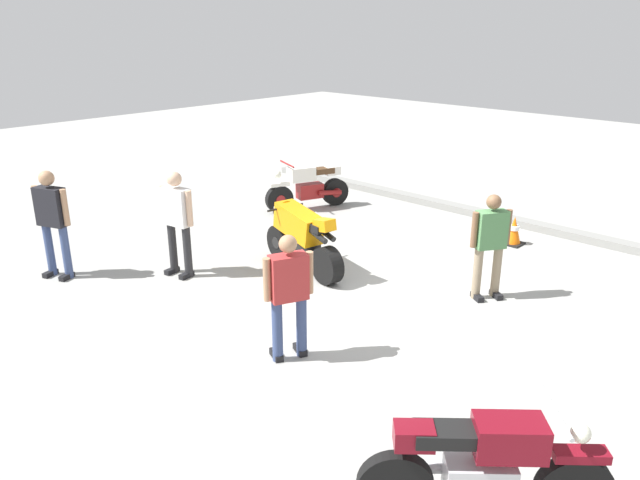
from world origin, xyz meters
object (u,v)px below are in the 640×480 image
Objects in this scene: motorcycle_maroon_cruiser at (485,468)px; person_in_green_shirt at (490,241)px; person_in_red_shirt at (289,291)px; person_in_black_shirt at (52,217)px; traffic_cone at (514,231)px; motorcycle_orange_sportbike at (302,236)px; motorcycle_cream_vintage at (308,187)px; person_in_white_shirt at (177,217)px.

motorcycle_maroon_cruiser is 4.50m from person_in_green_shirt.
person_in_red_shirt is 0.91× the size of person_in_black_shirt.
traffic_cone is at bearing -67.85° from person_in_red_shirt.
person_in_black_shirt is (-7.55, -0.06, 0.49)m from motorcycle_maroon_cruiser.
motorcycle_orange_sportbike is 2.99m from person_in_green_shirt.
person_in_green_shirt is (2.75, 1.13, 0.30)m from motorcycle_orange_sportbike.
motorcycle_maroon_cruiser is 3.09× the size of traffic_cone.
motorcycle_cream_vintage is 9.05m from motorcycle_maroon_cruiser.
person_in_red_shirt reaches higher than person_in_green_shirt.
person_in_green_shirt is at bearing -81.97° from person_in_red_shirt.
person_in_black_shirt is 3.30× the size of traffic_cone.
person_in_black_shirt is at bearing 17.49° from motorcycle_cream_vintage.
motorcycle_cream_vintage is 6.33m from person_in_red_shirt.
motorcycle_cream_vintage is 1.18× the size of person_in_red_shirt.
motorcycle_maroon_cruiser is at bearing 160.03° from motorcycle_orange_sportbike.
motorcycle_maroon_cruiser reaches higher than motorcycle_cream_vintage.
motorcycle_orange_sportbike is 1.12× the size of person_in_black_shirt.
person_in_black_shirt is at bearing -125.74° from traffic_cone.
person_in_white_shirt is at bearing 114.38° from person_in_black_shirt.
motorcycle_orange_sportbike is at bearing 129.66° from person_in_white_shirt.
person_in_white_shirt is at bearing 35.29° from motorcycle_cream_vintage.
person_in_black_shirt is at bearing 57.13° from motorcycle_orange_sportbike.
person_in_black_shirt is at bearing 138.66° from motorcycle_maroon_cruiser.
traffic_cone is at bearing 123.16° from motorcycle_cream_vintage.
motorcycle_orange_sportbike reaches higher than traffic_cone.
motorcycle_maroon_cruiser is (7.26, -5.40, 0.03)m from motorcycle_cream_vintage.
motorcycle_maroon_cruiser is at bearing 73.88° from motorcycle_cream_vintage.
motorcycle_cream_vintage is 5.34m from person_in_green_shirt.
person_in_green_shirt is at bearing -147.61° from motorcycle_orange_sportbike.
motorcycle_maroon_cruiser is 1.02× the size of person_in_red_shirt.
motorcycle_cream_vintage is at bearing -163.08° from person_in_green_shirt.
person_in_green_shirt is 3.00× the size of traffic_cone.
person_in_white_shirt is at bearing -114.33° from person_in_green_shirt.
person_in_black_shirt is (-1.36, -1.39, 0.03)m from person_in_white_shirt.
person_in_red_shirt is at bearing -72.37° from person_in_green_shirt.
person_in_red_shirt reaches higher than motorcycle_maroon_cruiser.
motorcycle_orange_sportbike is 3.51m from motorcycle_cream_vintage.
person_in_black_shirt is at bearing 32.93° from person_in_red_shirt.
person_in_white_shirt is (-1.30, -1.48, 0.39)m from motorcycle_orange_sportbike.
motorcycle_cream_vintage is 4.24m from person_in_white_shirt.
motorcycle_orange_sportbike is 2.83m from person_in_red_shirt.
motorcycle_cream_vintage is at bearing 101.55° from motorcycle_maroon_cruiser.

